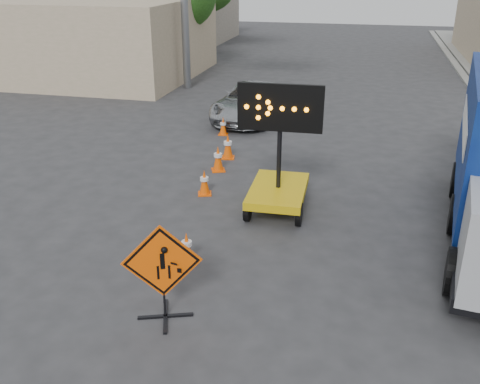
% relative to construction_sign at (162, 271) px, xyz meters
% --- Properties ---
extents(ground, '(100.00, 100.00, 0.00)m').
position_rel_construction_sign_xyz_m(ground, '(0.86, -0.20, -0.96)').
color(ground, '#2D2D30').
rests_on(ground, ground).
extents(storefront_left_near, '(14.00, 10.00, 4.00)m').
position_rel_construction_sign_xyz_m(storefront_left_near, '(-13.14, 19.80, 1.04)').
color(storefront_left_near, '#C7AC90').
rests_on(storefront_left_near, ground).
extents(storefront_left_far, '(12.00, 10.00, 4.40)m').
position_rel_construction_sign_xyz_m(storefront_left_far, '(-14.14, 33.80, 1.24)').
color(storefront_left_far, '#AA9E8E').
rests_on(storefront_left_far, ground).
extents(construction_sign, '(1.30, 0.93, 1.82)m').
position_rel_construction_sign_xyz_m(construction_sign, '(0.00, 0.00, 0.00)').
color(construction_sign, black).
rests_on(construction_sign, ground).
extents(arrow_board, '(2.02, 2.28, 3.20)m').
position_rel_construction_sign_xyz_m(arrow_board, '(1.14, 4.89, -0.25)').
color(arrow_board, gold).
rests_on(arrow_board, ground).
extents(pickup_truck, '(2.54, 5.00, 1.35)m').
position_rel_construction_sign_xyz_m(pickup_truck, '(-1.38, 13.07, -0.28)').
color(pickup_truck, '#AAADB1').
rests_on(pickup_truck, ground).
extents(cone_a, '(0.39, 0.39, 0.68)m').
position_rel_construction_sign_xyz_m(cone_a, '(-0.24, 1.90, -0.62)').
color(cone_a, '#FC5505').
rests_on(cone_a, ground).
extents(cone_b, '(0.44, 0.44, 0.70)m').
position_rel_construction_sign_xyz_m(cone_b, '(-0.93, 5.36, -0.61)').
color(cone_b, '#FC5505').
rests_on(cone_b, ground).
extents(cone_c, '(0.51, 0.51, 0.77)m').
position_rel_construction_sign_xyz_m(cone_c, '(-1.05, 7.16, -0.57)').
color(cone_c, '#FC5505').
rests_on(cone_c, ground).
extents(cone_d, '(0.48, 0.48, 0.79)m').
position_rel_construction_sign_xyz_m(cone_d, '(-1.06, 8.30, -0.56)').
color(cone_d, '#FC5505').
rests_on(cone_d, ground).
extents(cone_e, '(0.36, 0.36, 0.65)m').
position_rel_construction_sign_xyz_m(cone_e, '(-1.86, 10.69, -0.63)').
color(cone_e, '#FC5505').
rests_on(cone_e, ground).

